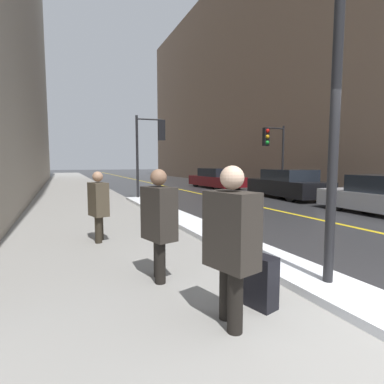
{
  "coord_description": "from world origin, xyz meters",
  "views": [
    {
      "loc": [
        -2.78,
        -1.46,
        1.62
      ],
      "look_at": [
        -0.4,
        4.0,
        1.05
      ],
      "focal_mm": 28.0,
      "sensor_mm": 36.0,
      "label": 1
    }
  ],
  "objects_px": {
    "parked_car_black": "(287,184)",
    "lamp_post": "(339,34)",
    "parked_car_maroon": "(216,179)",
    "rolling_suitcase": "(260,282)",
    "pedestrian_trailing": "(159,219)",
    "pedestrian_in_glasses": "(231,239)",
    "pedestrian_with_shoulder_bag": "(98,203)",
    "traffic_light_near": "(152,140)",
    "traffic_light_far": "(273,145)",
    "fire_hydrant": "(166,204)"
  },
  "relations": [
    {
      "from": "traffic_light_near",
      "to": "parked_car_maroon",
      "type": "xyz_separation_m",
      "value": [
        5.63,
        4.47,
        -2.07
      ]
    },
    {
      "from": "parked_car_black",
      "to": "traffic_light_near",
      "type": "bearing_deg",
      "value": 77.19
    },
    {
      "from": "lamp_post",
      "to": "traffic_light_far",
      "type": "height_order",
      "value": "lamp_post"
    },
    {
      "from": "pedestrian_with_shoulder_bag",
      "to": "parked_car_maroon",
      "type": "xyz_separation_m",
      "value": [
        8.74,
        11.2,
        -0.19
      ]
    },
    {
      "from": "parked_car_black",
      "to": "fire_hydrant",
      "type": "relative_size",
      "value": 6.59
    },
    {
      "from": "traffic_light_far",
      "to": "parked_car_maroon",
      "type": "bearing_deg",
      "value": -85.2
    },
    {
      "from": "pedestrian_trailing",
      "to": "rolling_suitcase",
      "type": "relative_size",
      "value": 1.63
    },
    {
      "from": "parked_car_black",
      "to": "lamp_post",
      "type": "bearing_deg",
      "value": 147.02
    },
    {
      "from": "lamp_post",
      "to": "rolling_suitcase",
      "type": "distance_m",
      "value": 3.05
    },
    {
      "from": "parked_car_maroon",
      "to": "lamp_post",
      "type": "bearing_deg",
      "value": 153.26
    },
    {
      "from": "pedestrian_with_shoulder_bag",
      "to": "fire_hydrant",
      "type": "bearing_deg",
      "value": 121.89
    },
    {
      "from": "parked_car_black",
      "to": "traffic_light_far",
      "type": "bearing_deg",
      "value": 0.46
    },
    {
      "from": "traffic_light_near",
      "to": "parked_car_black",
      "type": "relative_size",
      "value": 0.8
    },
    {
      "from": "rolling_suitcase",
      "to": "fire_hydrant",
      "type": "bearing_deg",
      "value": 155.83
    },
    {
      "from": "traffic_light_far",
      "to": "parked_car_black",
      "type": "relative_size",
      "value": 0.77
    },
    {
      "from": "traffic_light_far",
      "to": "parked_car_maroon",
      "type": "xyz_separation_m",
      "value": [
        -0.46,
        5.15,
        -1.95
      ]
    },
    {
      "from": "parked_car_black",
      "to": "rolling_suitcase",
      "type": "xyz_separation_m",
      "value": [
        -7.76,
        -8.44,
        -0.33
      ]
    },
    {
      "from": "traffic_light_near",
      "to": "pedestrian_in_glasses",
      "type": "distance_m",
      "value": 11.01
    },
    {
      "from": "pedestrian_in_glasses",
      "to": "rolling_suitcase",
      "type": "distance_m",
      "value": 0.8
    },
    {
      "from": "traffic_light_near",
      "to": "pedestrian_trailing",
      "type": "relative_size",
      "value": 2.4
    },
    {
      "from": "traffic_light_far",
      "to": "traffic_light_near",
      "type": "bearing_deg",
      "value": -6.73
    },
    {
      "from": "traffic_light_far",
      "to": "fire_hydrant",
      "type": "relative_size",
      "value": 5.07
    },
    {
      "from": "pedestrian_trailing",
      "to": "pedestrian_with_shoulder_bag",
      "type": "relative_size",
      "value": 1.06
    },
    {
      "from": "lamp_post",
      "to": "pedestrian_trailing",
      "type": "height_order",
      "value": "lamp_post"
    },
    {
      "from": "pedestrian_trailing",
      "to": "traffic_light_far",
      "type": "bearing_deg",
      "value": 119.26
    },
    {
      "from": "traffic_light_near",
      "to": "pedestrian_in_glasses",
      "type": "bearing_deg",
      "value": -95.35
    },
    {
      "from": "pedestrian_in_glasses",
      "to": "parked_car_maroon",
      "type": "height_order",
      "value": "pedestrian_in_glasses"
    },
    {
      "from": "parked_car_black",
      "to": "parked_car_maroon",
      "type": "relative_size",
      "value": 0.98
    },
    {
      "from": "rolling_suitcase",
      "to": "traffic_light_near",
      "type": "bearing_deg",
      "value": 155.02
    },
    {
      "from": "pedestrian_in_glasses",
      "to": "pedestrian_trailing",
      "type": "xyz_separation_m",
      "value": [
        -0.29,
        1.41,
        -0.03
      ]
    },
    {
      "from": "parked_car_black",
      "to": "pedestrian_with_shoulder_bag",
      "type": "bearing_deg",
      "value": 123.16
    },
    {
      "from": "fire_hydrant",
      "to": "traffic_light_near",
      "type": "bearing_deg",
      "value": 79.1
    },
    {
      "from": "traffic_light_near",
      "to": "rolling_suitcase",
      "type": "distance_m",
      "value": 10.84
    },
    {
      "from": "pedestrian_trailing",
      "to": "parked_car_black",
      "type": "xyz_separation_m",
      "value": [
        8.56,
        7.23,
        -0.22
      ]
    },
    {
      "from": "lamp_post",
      "to": "traffic_light_near",
      "type": "relative_size",
      "value": 1.43
    },
    {
      "from": "pedestrian_trailing",
      "to": "lamp_post",
      "type": "bearing_deg",
      "value": 42.68
    },
    {
      "from": "traffic_light_near",
      "to": "pedestrian_with_shoulder_bag",
      "type": "xyz_separation_m",
      "value": [
        -3.11,
        -6.74,
        -1.87
      ]
    },
    {
      "from": "lamp_post",
      "to": "parked_car_black",
      "type": "xyz_separation_m",
      "value": [
        6.68,
        8.4,
        -2.51
      ]
    },
    {
      "from": "fire_hydrant",
      "to": "parked_car_black",
      "type": "bearing_deg",
      "value": 18.62
    },
    {
      "from": "parked_car_black",
      "to": "pedestrian_in_glasses",
      "type": "bearing_deg",
      "value": 141.79
    },
    {
      "from": "traffic_light_near",
      "to": "traffic_light_far",
      "type": "bearing_deg",
      "value": 0.38
    },
    {
      "from": "pedestrian_trailing",
      "to": "fire_hydrant",
      "type": "bearing_deg",
      "value": 145.14
    },
    {
      "from": "traffic_light_far",
      "to": "pedestrian_with_shoulder_bag",
      "type": "relative_size",
      "value": 2.43
    },
    {
      "from": "traffic_light_far",
      "to": "fire_hydrant",
      "type": "xyz_separation_m",
      "value": [
        -6.91,
        -3.58,
        -2.21
      ]
    },
    {
      "from": "pedestrian_trailing",
      "to": "parked_car_maroon",
      "type": "distance_m",
      "value": 15.95
    },
    {
      "from": "traffic_light_near",
      "to": "fire_hydrant",
      "type": "height_order",
      "value": "traffic_light_near"
    },
    {
      "from": "lamp_post",
      "to": "pedestrian_trailing",
      "type": "bearing_deg",
      "value": 147.92
    },
    {
      "from": "parked_car_maroon",
      "to": "rolling_suitcase",
      "type": "xyz_separation_m",
      "value": [
        -7.42,
        -14.89,
        -0.31
      ]
    },
    {
      "from": "traffic_light_near",
      "to": "fire_hydrant",
      "type": "bearing_deg",
      "value": -94.08
    },
    {
      "from": "traffic_light_far",
      "to": "parked_car_maroon",
      "type": "distance_m",
      "value": 5.53
    }
  ]
}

